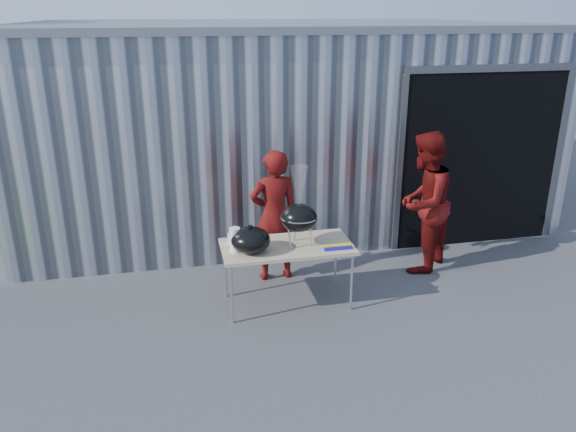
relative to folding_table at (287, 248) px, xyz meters
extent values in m
plane|color=#3E3E40|center=(-0.18, -0.44, -0.71)|extent=(80.00, 80.00, 0.00)
cube|color=silver|center=(0.62, 4.26, 0.79)|extent=(8.00, 6.00, 3.00)
cube|color=slate|center=(0.62, 4.26, 2.34)|extent=(8.20, 6.20, 0.10)
cube|color=black|center=(3.12, 1.83, 0.54)|extent=(2.40, 1.20, 2.50)
cube|color=#4C4C51|center=(3.12, 1.26, 1.84)|extent=(2.52, 0.08, 0.10)
cube|color=tan|center=(0.00, 0.00, 0.02)|extent=(1.50, 0.75, 0.04)
cylinder|color=silver|center=(-0.69, -0.31, -0.35)|extent=(0.03, 0.03, 0.71)
cylinder|color=silver|center=(0.69, -0.31, -0.35)|extent=(0.03, 0.03, 0.71)
cylinder|color=silver|center=(-0.69, 0.32, -0.35)|extent=(0.03, 0.03, 0.71)
cylinder|color=silver|center=(0.69, 0.32, -0.35)|extent=(0.03, 0.03, 0.71)
ellipsoid|color=black|center=(0.13, -0.02, 0.37)|extent=(0.42, 0.42, 0.31)
cylinder|color=silver|center=(0.13, -0.02, 0.39)|extent=(0.43, 0.43, 0.02)
cylinder|color=silver|center=(0.13, -0.02, 0.40)|extent=(0.40, 0.40, 0.01)
cylinder|color=silver|center=(0.13, 0.12, 0.16)|extent=(0.02, 0.02, 0.24)
cylinder|color=silver|center=(0.01, -0.09, 0.16)|extent=(0.02, 0.02, 0.24)
cylinder|color=silver|center=(0.25, -0.09, 0.16)|extent=(0.02, 0.02, 0.24)
cylinder|color=#CF7E4A|center=(0.01, -0.02, 0.41)|extent=(0.02, 0.14, 0.02)
cylinder|color=#CF7E4A|center=(0.06, -0.02, 0.41)|extent=(0.02, 0.14, 0.02)
cylinder|color=#CF7E4A|center=(0.11, -0.02, 0.41)|extent=(0.02, 0.14, 0.02)
cylinder|color=#CF7E4A|center=(0.16, -0.02, 0.41)|extent=(0.02, 0.14, 0.02)
cylinder|color=#CF7E4A|center=(0.21, -0.02, 0.41)|extent=(0.02, 0.14, 0.02)
cylinder|color=#CF7E4A|center=(0.26, -0.02, 0.41)|extent=(0.02, 0.14, 0.02)
cone|color=silver|center=(0.13, -0.02, 0.70)|extent=(0.20, 0.20, 0.55)
ellipsoid|color=black|center=(-0.43, -0.10, 0.18)|extent=(0.44, 0.44, 0.29)
cylinder|color=black|center=(-0.43, -0.10, 0.34)|extent=(0.05, 0.05, 0.03)
cylinder|color=white|center=(-0.60, -0.05, 0.18)|extent=(0.12, 0.12, 0.28)
cube|color=white|center=(-0.55, 0.20, 0.09)|extent=(0.20, 0.15, 0.10)
cube|color=#1C1BB3|center=(0.53, -0.25, 0.07)|extent=(0.32, 0.05, 0.05)
cube|color=yellow|center=(0.53, -0.25, 0.10)|extent=(0.32, 0.05, 0.01)
imported|color=#550C0A|center=(-0.01, 0.72, 0.14)|extent=(0.65, 0.45, 1.70)
imported|color=#550C0A|center=(1.95, 0.58, 0.22)|extent=(1.14, 1.14, 1.86)
camera|label=1|loc=(-1.26, -5.80, 2.58)|focal=35.00mm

